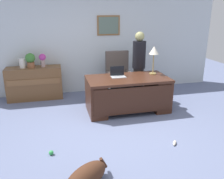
# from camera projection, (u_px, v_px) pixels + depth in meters

# --- Properties ---
(ground_plane) EXTENTS (12.00, 12.00, 0.00)m
(ground_plane) POSITION_uv_depth(u_px,v_px,m) (118.00, 132.00, 4.53)
(ground_plane) COLOR slate
(back_wall) EXTENTS (7.00, 0.16, 2.70)m
(back_wall) POSITION_uv_depth(u_px,v_px,m) (94.00, 42.00, 6.50)
(back_wall) COLOR silver
(back_wall) RESTS_ON ground_plane
(desk) EXTENTS (1.81, 0.94, 0.77)m
(desk) POSITION_uv_depth(u_px,v_px,m) (128.00, 93.00, 5.36)
(desk) COLOR #422316
(desk) RESTS_ON ground_plane
(credenza) EXTENTS (1.36, 0.50, 0.83)m
(credenza) POSITION_uv_depth(u_px,v_px,m) (35.00, 83.00, 6.11)
(credenza) COLOR brown
(credenza) RESTS_ON ground_plane
(armchair) EXTENTS (0.60, 0.59, 1.18)m
(armchair) POSITION_uv_depth(u_px,v_px,m) (118.00, 77.00, 6.25)
(armchair) COLOR #564C47
(armchair) RESTS_ON ground_plane
(person_standing) EXTENTS (0.32, 0.32, 1.70)m
(person_standing) POSITION_uv_depth(u_px,v_px,m) (139.00, 65.00, 5.95)
(person_standing) COLOR #262323
(person_standing) RESTS_ON ground_plane
(dog_lying) EXTENTS (0.73, 0.66, 0.30)m
(dog_lying) POSITION_uv_depth(u_px,v_px,m) (84.00, 178.00, 3.05)
(dog_lying) COLOR #472819
(dog_lying) RESTS_ON ground_plane
(laptop) EXTENTS (0.32, 0.22, 0.22)m
(laptop) POSITION_uv_depth(u_px,v_px,m) (118.00, 74.00, 5.34)
(laptop) COLOR #B2B5BA
(laptop) RESTS_ON desk
(desk_lamp) EXTENTS (0.22, 0.22, 0.65)m
(desk_lamp) POSITION_uv_depth(u_px,v_px,m) (154.00, 52.00, 5.42)
(desk_lamp) COLOR #9E8447
(desk_lamp) RESTS_ON desk
(vase_with_flowers) EXTENTS (0.17, 0.17, 0.33)m
(vase_with_flowers) POSITION_uv_depth(u_px,v_px,m) (43.00, 59.00, 5.97)
(vase_with_flowers) COLOR #A78E8C
(vase_with_flowers) RESTS_ON credenza
(vase_empty) EXTENTS (0.14, 0.14, 0.23)m
(vase_empty) POSITION_uv_depth(u_px,v_px,m) (22.00, 63.00, 5.89)
(vase_empty) COLOR silver
(vase_empty) RESTS_ON credenza
(potted_plant) EXTENTS (0.24, 0.24, 0.36)m
(potted_plant) POSITION_uv_depth(u_px,v_px,m) (30.00, 60.00, 5.91)
(potted_plant) COLOR brown
(potted_plant) RESTS_ON credenza
(dog_toy_ball) EXTENTS (0.08, 0.08, 0.08)m
(dog_toy_ball) POSITION_uv_depth(u_px,v_px,m) (51.00, 153.00, 3.79)
(dog_toy_ball) COLOR green
(dog_toy_ball) RESTS_ON ground_plane
(dog_toy_bone) EXTENTS (0.14, 0.17, 0.05)m
(dog_toy_bone) POSITION_uv_depth(u_px,v_px,m) (175.00, 143.00, 4.10)
(dog_toy_bone) COLOR beige
(dog_toy_bone) RESTS_ON ground_plane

